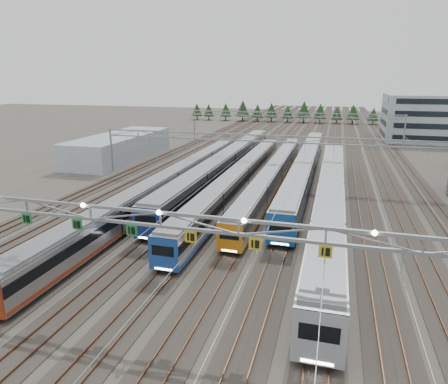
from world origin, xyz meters
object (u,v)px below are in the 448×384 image
(train_c, at_px, (240,178))
(gantry_far, at_px, (293,118))
(train_e, at_px, (305,167))
(gantry_near, at_px, (159,223))
(gantry_mid, at_px, (263,144))
(depot_bldg_north, at_px, (426,118))
(train_f, at_px, (330,196))
(train_a, at_px, (170,184))
(train_b, at_px, (226,164))
(west_shed, at_px, (120,147))
(train_d, at_px, (274,174))

(train_c, height_order, gantry_far, gantry_far)
(train_e, xyz_separation_m, gantry_near, (-6.80, -43.75, 4.87))
(gantry_mid, xyz_separation_m, depot_bldg_north, (35.09, 57.86, -0.19))
(train_e, height_order, train_f, train_f)
(train_a, height_order, gantry_near, gantry_near)
(train_c, bearing_deg, gantry_mid, 71.05)
(train_b, relative_size, train_f, 1.05)
(train_a, bearing_deg, depot_bldg_north, 56.64)
(train_b, xyz_separation_m, west_shed, (-26.26, 9.52, 0.24))
(train_e, distance_m, train_f, 17.97)
(train_e, bearing_deg, train_a, -138.07)
(train_c, bearing_deg, train_d, 46.45)
(train_d, distance_m, train_e, 7.08)
(train_c, height_order, gantry_mid, gantry_mid)
(train_b, relative_size, train_d, 1.12)
(train_d, bearing_deg, depot_bldg_north, 61.18)
(train_a, xyz_separation_m, train_e, (18.00, 16.16, 0.13))
(gantry_mid, distance_m, gantry_far, 45.00)
(gantry_mid, bearing_deg, train_d, -38.98)
(train_d, bearing_deg, train_e, 50.48)
(train_d, bearing_deg, train_b, 156.01)
(train_e, relative_size, train_f, 1.02)
(train_b, distance_m, train_c, 9.83)
(gantry_mid, bearing_deg, gantry_near, -90.07)
(train_b, bearing_deg, train_f, -41.55)
(train_c, relative_size, gantry_far, 1.02)
(train_b, relative_size, depot_bldg_north, 2.87)
(train_a, xyz_separation_m, gantry_far, (11.25, 57.53, 4.31))
(train_c, relative_size, gantry_near, 1.02)
(train_e, bearing_deg, depot_bldg_north, 62.41)
(train_e, height_order, gantry_far, gantry_far)
(train_b, bearing_deg, train_c, -62.75)
(train_b, height_order, gantry_far, gantry_far)
(train_d, bearing_deg, gantry_far, 92.75)
(train_d, distance_m, train_f, 14.96)
(train_a, bearing_deg, train_b, 73.00)
(train_f, bearing_deg, gantry_mid, 129.26)
(west_shed, bearing_deg, train_b, -19.92)
(train_c, bearing_deg, gantry_far, 87.50)
(train_d, distance_m, gantry_mid, 5.29)
(train_c, relative_size, train_d, 1.02)
(gantry_near, relative_size, gantry_far, 1.00)
(train_b, xyz_separation_m, train_e, (13.50, 1.45, -0.09))
(train_a, xyz_separation_m, train_b, (4.50, 14.71, 0.22))
(train_a, height_order, depot_bldg_north, depot_bldg_north)
(train_c, distance_m, train_d, 6.53)
(train_a, relative_size, train_c, 1.13)
(train_d, distance_m, west_shed, 37.77)
(train_a, bearing_deg, train_c, 33.58)
(train_a, height_order, west_shed, west_shed)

